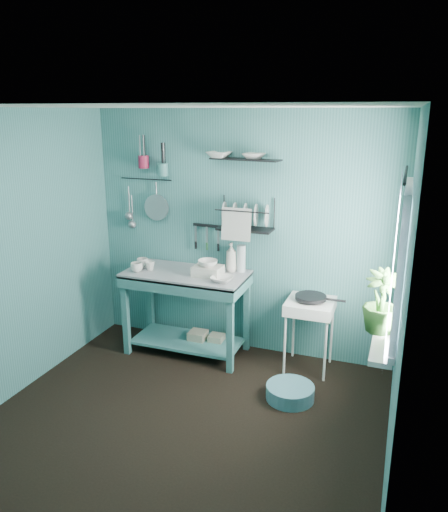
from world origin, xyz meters
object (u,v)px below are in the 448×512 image
(frying_pan, at_px, (311,297))
(storage_tin_large, at_px, (198,341))
(water_bottle, at_px, (241,258))
(utensil_cup_magenta, at_px, (144,162))
(wash_tub, at_px, (208,271))
(potted_plant, at_px, (381,301))
(soap_bottle, at_px, (231,257))
(dish_rack, at_px, (245,214))
(storage_tin_small, at_px, (216,344))
(work_counter, at_px, (187,313))
(utensil_cup_teal, at_px, (163,170))
(colander, at_px, (156,207))
(floor_basin, at_px, (290,392))
(mug_mid, at_px, (150,266))
(hotplate_stand, at_px, (309,335))
(mug_right, at_px, (142,263))
(mug_left, at_px, (137,267))

(frying_pan, height_order, storage_tin_large, frying_pan)
(water_bottle, height_order, utensil_cup_magenta, utensil_cup_magenta)
(wash_tub, bearing_deg, potted_plant, -20.91)
(soap_bottle, bearing_deg, utensil_cup_magenta, 176.92)
(dish_rack, relative_size, storage_tin_small, 2.75)
(soap_bottle, distance_m, storage_tin_large, 0.99)
(utensil_cup_magenta, distance_m, storage_tin_small, 2.06)
(work_counter, relative_size, utensil_cup_teal, 9.62)
(colander, height_order, floor_basin, colander)
(mug_mid, xyz_separation_m, hotplate_stand, (1.65, 0.14, -0.57))
(wash_tub, relative_size, utensil_cup_magenta, 2.15)
(colander, xyz_separation_m, storage_tin_large, (0.56, -0.23, -1.37))
(work_counter, height_order, potted_plant, potted_plant)
(mug_mid, xyz_separation_m, utensil_cup_magenta, (-0.20, 0.31, 1.03))
(mug_mid, distance_m, water_bottle, 0.95)
(hotplate_stand, relative_size, utensil_cup_magenta, 5.51)
(water_bottle, xyz_separation_m, storage_tin_large, (-0.42, -0.17, -0.92))
(hotplate_stand, xyz_separation_m, colander, (-1.73, 0.20, 1.12))
(work_counter, relative_size, mug_right, 10.17)
(mug_mid, xyz_separation_m, water_bottle, (0.90, 0.28, 0.09))
(colander, distance_m, storage_tin_large, 1.50)
(hotplate_stand, xyz_separation_m, utensil_cup_teal, (-1.62, 0.17, 1.53))
(storage_tin_small, bearing_deg, mug_left, -162.90)
(frying_pan, xyz_separation_m, storage_tin_large, (-1.17, -0.03, -0.64))
(mug_mid, xyz_separation_m, storage_tin_large, (0.48, 0.11, -0.82))
(frying_pan, relative_size, utensil_cup_teal, 2.31)
(dish_rack, bearing_deg, mug_right, -165.80)
(hotplate_stand, bearing_deg, storage_tin_large, -170.47)
(wash_tub, height_order, floor_basin, wash_tub)
(soap_bottle, height_order, water_bottle, soap_bottle)
(potted_plant, bearing_deg, mug_right, 164.74)
(hotplate_stand, relative_size, colander, 2.56)
(work_counter, relative_size, potted_plant, 2.53)
(floor_basin, bearing_deg, work_counter, 156.81)
(work_counter, xyz_separation_m, wash_tub, (0.25, -0.02, 0.49))
(work_counter, height_order, mug_left, mug_left)
(potted_plant, bearing_deg, colander, 158.42)
(mug_mid, xyz_separation_m, mug_right, (-0.12, 0.06, 0.00))
(utensil_cup_magenta, bearing_deg, mug_left, -77.02)
(hotplate_stand, height_order, potted_plant, potted_plant)
(colander, relative_size, storage_tin_large, 1.27)
(potted_plant, bearing_deg, storage_tin_small, 155.54)
(work_counter, distance_m, colander, 1.17)
(hotplate_stand, bearing_deg, potted_plant, -40.35)
(frying_pan, bearing_deg, mug_mid, -175.08)
(water_bottle, distance_m, floor_basin, 1.41)
(mug_left, xyz_separation_m, potted_plant, (2.42, -0.50, 0.14))
(mug_mid, bearing_deg, water_bottle, 17.28)
(storage_tin_large, bearing_deg, potted_plant, -21.26)
(work_counter, relative_size, soap_bottle, 4.18)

